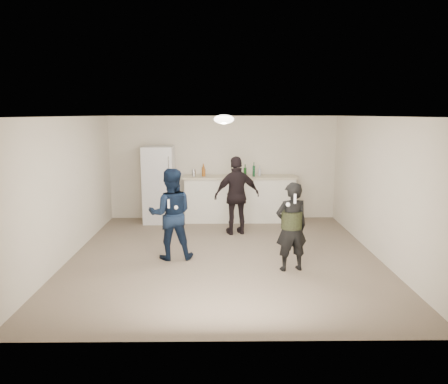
{
  "coord_description": "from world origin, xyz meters",
  "views": [
    {
      "loc": [
        -0.09,
        -7.57,
        2.54
      ],
      "look_at": [
        0.0,
        0.2,
        1.15
      ],
      "focal_mm": 35.0,
      "sensor_mm": 36.0,
      "label": 1
    }
  ],
  "objects_px": {
    "shaker": "(194,173)",
    "man": "(171,214)",
    "counter": "(240,199)",
    "woman": "(291,227)",
    "spectator": "(237,196)",
    "fridge": "(159,185)"
  },
  "relations": [
    {
      "from": "shaker",
      "to": "man",
      "type": "distance_m",
      "value": 2.72
    },
    {
      "from": "counter",
      "to": "man",
      "type": "xyz_separation_m",
      "value": [
        -1.34,
        -2.75,
        0.28
      ]
    },
    {
      "from": "counter",
      "to": "man",
      "type": "bearing_deg",
      "value": -116.06
    },
    {
      "from": "counter",
      "to": "spectator",
      "type": "height_order",
      "value": "spectator"
    },
    {
      "from": "spectator",
      "to": "shaker",
      "type": "bearing_deg",
      "value": -61.88
    },
    {
      "from": "fridge",
      "to": "man",
      "type": "bearing_deg",
      "value": -78.04
    },
    {
      "from": "woman",
      "to": "spectator",
      "type": "relative_size",
      "value": 0.88
    },
    {
      "from": "counter",
      "to": "spectator",
      "type": "relative_size",
      "value": 1.56
    },
    {
      "from": "counter",
      "to": "man",
      "type": "relative_size",
      "value": 1.61
    },
    {
      "from": "woman",
      "to": "man",
      "type": "bearing_deg",
      "value": -29.94
    },
    {
      "from": "fridge",
      "to": "spectator",
      "type": "distance_m",
      "value": 2.1
    },
    {
      "from": "man",
      "to": "woman",
      "type": "relative_size",
      "value": 1.1
    },
    {
      "from": "counter",
      "to": "spectator",
      "type": "distance_m",
      "value": 1.2
    },
    {
      "from": "fridge",
      "to": "man",
      "type": "relative_size",
      "value": 1.11
    },
    {
      "from": "counter",
      "to": "woman",
      "type": "distance_m",
      "value": 3.45
    },
    {
      "from": "counter",
      "to": "shaker",
      "type": "height_order",
      "value": "shaker"
    },
    {
      "from": "counter",
      "to": "man",
      "type": "distance_m",
      "value": 3.07
    },
    {
      "from": "shaker",
      "to": "woman",
      "type": "xyz_separation_m",
      "value": [
        1.77,
        -3.31,
        -0.44
      ]
    },
    {
      "from": "fridge",
      "to": "spectator",
      "type": "height_order",
      "value": "fridge"
    },
    {
      "from": "counter",
      "to": "fridge",
      "type": "xyz_separation_m",
      "value": [
        -1.91,
        -0.07,
        0.38
      ]
    },
    {
      "from": "shaker",
      "to": "man",
      "type": "bearing_deg",
      "value": -95.48
    },
    {
      "from": "man",
      "to": "spectator",
      "type": "xyz_separation_m",
      "value": [
        1.23,
        1.6,
        0.03
      ]
    }
  ]
}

